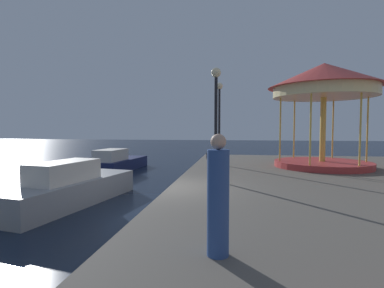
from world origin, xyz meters
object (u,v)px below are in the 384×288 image
object	(u,v)px
lamp_post_mid_promenade	(219,109)
person_by_the_water	(218,199)
motorboat_navy	(118,162)
carousel	(324,90)
lamp_post_near_edge	(216,104)
bollard_north	(208,155)
motorboat_grey	(71,188)

from	to	relation	value
lamp_post_mid_promenade	person_by_the_water	distance (m)	11.54
motorboat_navy	carousel	distance (m)	13.04
motorboat_navy	lamp_post_mid_promenade	bearing A→B (deg)	-20.26
lamp_post_near_edge	bollard_north	size ratio (longest dim) A/B	10.46
lamp_post_near_edge	lamp_post_mid_promenade	world-z (taller)	lamp_post_mid_promenade
person_by_the_water	carousel	bearing A→B (deg)	67.18
motorboat_grey	lamp_post_mid_promenade	xyz separation A→B (m)	(5.06, 6.02, 3.20)
lamp_post_mid_promenade	carousel	bearing A→B (deg)	-2.35
lamp_post_near_edge	person_by_the_water	size ratio (longest dim) A/B	2.23
lamp_post_mid_promenade	person_by_the_water	xyz separation A→B (m)	(0.57, -11.32, -2.12)
bollard_north	lamp_post_mid_promenade	bearing A→B (deg)	-74.69
motorboat_grey	person_by_the_water	distance (m)	7.80
carousel	person_by_the_water	xyz separation A→B (m)	(-4.67, -11.11, -3.00)
motorboat_navy	bollard_north	bearing A→B (deg)	6.70
carousel	lamp_post_near_edge	bearing A→B (deg)	-137.10
carousel	bollard_north	bearing A→B (deg)	150.74
lamp_post_mid_promenade	lamp_post_near_edge	bearing A→B (deg)	-88.51
motorboat_navy	lamp_post_near_edge	distance (m)	10.68
bollard_north	person_by_the_water	size ratio (longest dim) A/B	0.21
lamp_post_near_edge	lamp_post_mid_promenade	bearing A→B (deg)	91.49
lamp_post_mid_promenade	motorboat_navy	bearing A→B (deg)	159.74
carousel	motorboat_navy	bearing A→B (deg)	167.24
motorboat_grey	lamp_post_mid_promenade	distance (m)	8.49
motorboat_navy	person_by_the_water	bearing A→B (deg)	-61.92
bollard_north	motorboat_grey	bearing A→B (deg)	-114.34
motorboat_grey	carousel	xyz separation A→B (m)	(10.30, 5.81, 4.08)
person_by_the_water	lamp_post_near_edge	bearing A→B (deg)	93.92
person_by_the_water	motorboat_grey	bearing A→B (deg)	136.68
carousel	bollard_north	world-z (taller)	carousel
carousel	lamp_post_mid_promenade	bearing A→B (deg)	177.65
motorboat_grey	lamp_post_near_edge	distance (m)	6.12
lamp_post_mid_promenade	motorboat_grey	bearing A→B (deg)	-130.03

